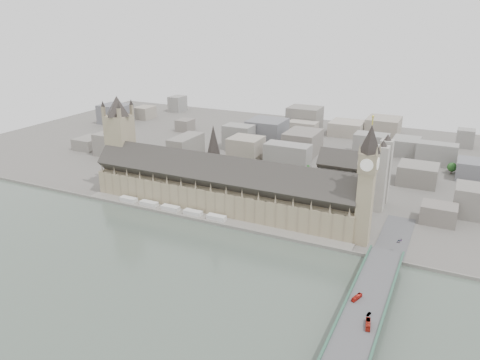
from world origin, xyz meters
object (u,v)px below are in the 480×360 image
at_px(elizabeth_tower, 367,177).
at_px(red_bus_south, 368,324).
at_px(car_silver, 369,314).
at_px(car_approach, 399,241).
at_px(westminster_abbey, 354,178).
at_px(red_bus_north, 357,297).
at_px(victoria_tower, 120,138).
at_px(westminster_bridge, 367,307).
at_px(palace_of_westminster, 220,187).

distance_m(elizabeth_tower, red_bus_south, 133.92).
bearing_deg(car_silver, car_approach, 103.88).
xyz_separation_m(westminster_abbey, car_approach, (57.45, -92.30, -14.02)).
xyz_separation_m(elizabeth_tower, car_approach, (30.37, -5.30, -47.03)).
bearing_deg(car_silver, red_bus_north, 143.06).
bearing_deg(red_bus_south, victoria_tower, 143.67).
bearing_deg(red_bus_south, car_silver, 88.19).
xyz_separation_m(elizabeth_tower, car_silver, (27.63, -110.93, -47.20)).
bearing_deg(westminster_abbey, red_bus_south, -74.90).
xyz_separation_m(westminster_bridge, westminster_abbey, (-51.08, 182.50, 19.96)).
xyz_separation_m(palace_of_westminster, car_approach, (168.37, -17.00, -11.65)).
bearing_deg(car_silver, westminster_bridge, 118.61).
xyz_separation_m(victoria_tower, red_bus_north, (277.56, -115.90, -43.59)).
bearing_deg(westminster_abbey, red_bus_north, -76.43).
relative_size(elizabeth_tower, westminster_abbey, 1.58).
bearing_deg(palace_of_westminster, car_approach, -5.76).
relative_size(palace_of_westminster, elizabeth_tower, 2.47).
height_order(elizabeth_tower, car_approach, elizabeth_tower).
distance_m(palace_of_westminster, red_bus_north, 190.61).
height_order(palace_of_westminster, red_bus_south, palace_of_westminster).
bearing_deg(red_bus_north, westminster_abbey, 122.30).
xyz_separation_m(palace_of_westminster, red_bus_north, (155.56, -109.60, -11.09)).
bearing_deg(elizabeth_tower, red_bus_north, -79.83).
height_order(elizabeth_tower, car_silver, elizabeth_tower).
bearing_deg(palace_of_westminster, westminster_abbey, 34.17).
bearing_deg(westminster_bridge, red_bus_south, -78.67).
height_order(westminster_bridge, car_approach, car_approach).
distance_m(elizabeth_tower, westminster_bridge, 111.81).
bearing_deg(car_approach, car_silver, -73.81).
xyz_separation_m(elizabeth_tower, red_bus_north, (17.56, -97.90, -46.47)).
relative_size(palace_of_westminster, westminster_bridge, 0.82).
distance_m(elizabeth_tower, red_bus_north, 109.78).
relative_size(victoria_tower, westminster_bridge, 0.31).
height_order(westminster_bridge, westminster_abbey, westminster_abbey).
bearing_deg(car_silver, westminster_abbey, 120.81).
bearing_deg(westminster_abbey, palace_of_westminster, -145.83).
distance_m(westminster_bridge, westminster_abbey, 190.56).
height_order(palace_of_westminster, car_approach, palace_of_westminster).
bearing_deg(red_bus_north, palace_of_westminster, 163.56).
bearing_deg(westminster_abbey, elizabeth_tower, -72.71).
height_order(palace_of_westminster, westminster_abbey, westminster_abbey).
bearing_deg(red_bus_south, red_bus_north, 105.41).
bearing_deg(elizabeth_tower, westminster_abbey, 107.29).
bearing_deg(victoria_tower, elizabeth_tower, -3.96).
height_order(palace_of_westminster, elizabeth_tower, elizabeth_tower).
bearing_deg(elizabeth_tower, car_silver, -76.01).
distance_m(westminster_bridge, car_approach, 90.62).
xyz_separation_m(red_bus_south, car_approach, (1.02, 116.89, -0.75)).
xyz_separation_m(victoria_tower, westminster_bridge, (284.00, -113.50, -50.08)).
distance_m(palace_of_westminster, car_approach, 169.63).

